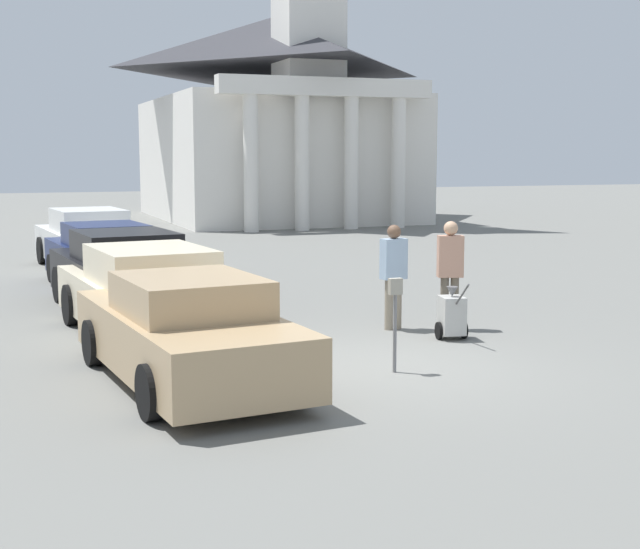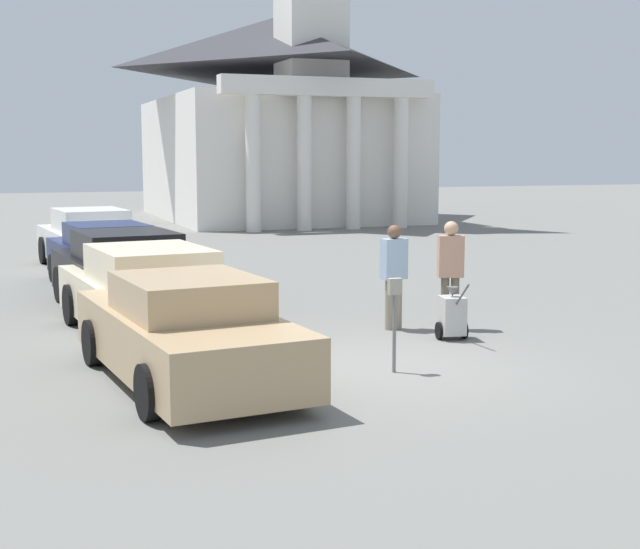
{
  "view_description": "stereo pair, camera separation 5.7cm",
  "coord_description": "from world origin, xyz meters",
  "px_view_note": "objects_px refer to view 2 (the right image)",
  "views": [
    {
      "loc": [
        -4.94,
        -11.04,
        2.93
      ],
      "look_at": [
        -0.27,
        1.59,
        1.1
      ],
      "focal_mm": 50.0,
      "sensor_mm": 36.0,
      "label": 1
    },
    {
      "loc": [
        -4.89,
        -11.06,
        2.93
      ],
      "look_at": [
        -0.27,
        1.59,
        1.1
      ],
      "focal_mm": 50.0,
      "sensor_mm": 36.0,
      "label": 2
    }
  ],
  "objects_px": {
    "parked_car_navy": "(106,258)",
    "church": "(279,99)",
    "parked_car_tan": "(186,332)",
    "person_worker": "(394,270)",
    "parking_meter": "(395,307)",
    "parked_car_black": "(125,273)",
    "equipment_cart": "(452,315)",
    "parked_car_white": "(90,241)",
    "person_supervisor": "(451,267)",
    "parked_car_cream": "(149,296)"
  },
  "relations": [
    {
      "from": "parked_car_cream",
      "to": "person_worker",
      "type": "xyz_separation_m",
      "value": [
        3.97,
        -0.7,
        0.32
      ]
    },
    {
      "from": "parked_car_cream",
      "to": "parked_car_black",
      "type": "xyz_separation_m",
      "value": [
        -0.0,
        2.68,
        0.02
      ]
    },
    {
      "from": "parked_car_cream",
      "to": "church",
      "type": "relative_size",
      "value": 0.22
    },
    {
      "from": "parked_car_tan",
      "to": "parked_car_black",
      "type": "height_order",
      "value": "parked_car_black"
    },
    {
      "from": "parked_car_navy",
      "to": "parking_meter",
      "type": "distance_m",
      "value": 9.52
    },
    {
      "from": "parked_car_tan",
      "to": "church",
      "type": "relative_size",
      "value": 0.2
    },
    {
      "from": "parking_meter",
      "to": "church",
      "type": "relative_size",
      "value": 0.05
    },
    {
      "from": "equipment_cart",
      "to": "person_worker",
      "type": "bearing_deg",
      "value": 126.9
    },
    {
      "from": "parking_meter",
      "to": "equipment_cart",
      "type": "xyz_separation_m",
      "value": [
        1.78,
        1.67,
        -0.51
      ]
    },
    {
      "from": "parked_car_cream",
      "to": "person_supervisor",
      "type": "distance_m",
      "value": 4.99
    },
    {
      "from": "parked_car_navy",
      "to": "parked_car_cream",
      "type": "bearing_deg",
      "value": -96.13
    },
    {
      "from": "parked_car_black",
      "to": "parking_meter",
      "type": "xyz_separation_m",
      "value": [
        2.73,
        -6.1,
        0.19
      ]
    },
    {
      "from": "parked_car_cream",
      "to": "church",
      "type": "height_order",
      "value": "church"
    },
    {
      "from": "person_worker",
      "to": "parked_car_navy",
      "type": "bearing_deg",
      "value": -65.09
    },
    {
      "from": "parked_car_tan",
      "to": "parked_car_navy",
      "type": "xyz_separation_m",
      "value": [
        -0.0,
        8.67,
        0.01
      ]
    },
    {
      "from": "parking_meter",
      "to": "person_supervisor",
      "type": "height_order",
      "value": "person_supervisor"
    },
    {
      "from": "parked_car_tan",
      "to": "person_supervisor",
      "type": "height_order",
      "value": "person_supervisor"
    },
    {
      "from": "parked_car_tan",
      "to": "parked_car_black",
      "type": "bearing_deg",
      "value": 83.86
    },
    {
      "from": "parked_car_black",
      "to": "equipment_cart",
      "type": "distance_m",
      "value": 6.33
    },
    {
      "from": "church",
      "to": "parked_car_navy",
      "type": "bearing_deg",
      "value": -117.63
    },
    {
      "from": "parked_car_black",
      "to": "church",
      "type": "bearing_deg",
      "value": 59.54
    },
    {
      "from": "person_worker",
      "to": "person_supervisor",
      "type": "bearing_deg",
      "value": 154.62
    },
    {
      "from": "parked_car_black",
      "to": "person_supervisor",
      "type": "relative_size",
      "value": 2.71
    },
    {
      "from": "parked_car_cream",
      "to": "equipment_cart",
      "type": "height_order",
      "value": "parked_car_cream"
    },
    {
      "from": "parked_car_navy",
      "to": "person_supervisor",
      "type": "distance_m",
      "value": 8.29
    },
    {
      "from": "parked_car_black",
      "to": "parked_car_white",
      "type": "bearing_deg",
      "value": 83.85
    },
    {
      "from": "parked_car_white",
      "to": "parking_meter",
      "type": "height_order",
      "value": "parked_car_white"
    },
    {
      "from": "parked_car_tan",
      "to": "person_worker",
      "type": "height_order",
      "value": "person_worker"
    },
    {
      "from": "parked_car_tan",
      "to": "parking_meter",
      "type": "distance_m",
      "value": 2.78
    },
    {
      "from": "person_worker",
      "to": "equipment_cart",
      "type": "distance_m",
      "value": 1.33
    },
    {
      "from": "parked_car_tan",
      "to": "church",
      "type": "xyz_separation_m",
      "value": [
        9.97,
        27.72,
        4.72
      ]
    },
    {
      "from": "parked_car_white",
      "to": "person_worker",
      "type": "xyz_separation_m",
      "value": [
        3.97,
        -9.9,
        0.29
      ]
    },
    {
      "from": "parked_car_tan",
      "to": "parked_car_cream",
      "type": "height_order",
      "value": "parked_car_cream"
    },
    {
      "from": "parked_car_cream",
      "to": "church",
      "type": "xyz_separation_m",
      "value": [
        9.97,
        24.75,
        4.69
      ]
    },
    {
      "from": "parked_car_black",
      "to": "church",
      "type": "xyz_separation_m",
      "value": [
        9.97,
        22.07,
        4.67
      ]
    },
    {
      "from": "equipment_cart",
      "to": "parked_car_white",
      "type": "bearing_deg",
      "value": 122.45
    },
    {
      "from": "parked_car_white",
      "to": "person_worker",
      "type": "bearing_deg",
      "value": -74.27
    },
    {
      "from": "parked_car_cream",
      "to": "parked_car_white",
      "type": "bearing_deg",
      "value": 83.86
    },
    {
      "from": "parking_meter",
      "to": "church",
      "type": "xyz_separation_m",
      "value": [
        7.24,
        28.17,
        4.48
      ]
    },
    {
      "from": "person_worker",
      "to": "equipment_cart",
      "type": "height_order",
      "value": "person_worker"
    },
    {
      "from": "parked_car_cream",
      "to": "parked_car_white",
      "type": "xyz_separation_m",
      "value": [
        -0.0,
        9.19,
        0.03
      ]
    },
    {
      "from": "person_worker",
      "to": "parked_car_cream",
      "type": "bearing_deg",
      "value": -17.0
    },
    {
      "from": "parked_car_navy",
      "to": "equipment_cart",
      "type": "distance_m",
      "value": 8.71
    },
    {
      "from": "parked_car_white",
      "to": "person_supervisor",
      "type": "height_order",
      "value": "person_supervisor"
    },
    {
      "from": "parked_car_tan",
      "to": "person_worker",
      "type": "distance_m",
      "value": 4.59
    },
    {
      "from": "equipment_cart",
      "to": "church",
      "type": "distance_m",
      "value": 27.52
    },
    {
      "from": "person_supervisor",
      "to": "parked_car_white",
      "type": "bearing_deg",
      "value": -46.88
    },
    {
      "from": "parked_car_navy",
      "to": "church",
      "type": "distance_m",
      "value": 22.02
    },
    {
      "from": "parked_car_black",
      "to": "parked_car_navy",
      "type": "relative_size",
      "value": 1.02
    },
    {
      "from": "parking_meter",
      "to": "parked_car_black",
      "type": "bearing_deg",
      "value": 114.1
    }
  ]
}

